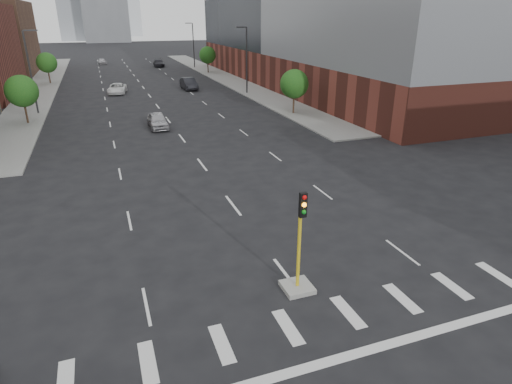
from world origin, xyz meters
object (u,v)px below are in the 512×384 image
median_traffic_signal (298,269)px  car_mid_right (189,84)px  car_near_left (158,120)px  car_distant (102,61)px  car_deep_right (159,63)px  car_far_left (117,89)px

median_traffic_signal → car_mid_right: 53.00m
median_traffic_signal → car_mid_right: size_ratio=0.84×
car_near_left → car_distant: car_near_left is taller
car_mid_right → car_deep_right: car_mid_right is taller
car_mid_right → car_far_left: (-10.51, -0.08, -0.15)m
car_near_left → car_far_left: 22.95m
car_mid_right → car_distant: car_mid_right is taller
median_traffic_signal → car_distant: 95.71m
median_traffic_signal → car_far_left: size_ratio=0.86×
median_traffic_signal → car_distant: (-5.08, 95.57, -0.31)m
median_traffic_signal → car_deep_right: median_traffic_signal is taller
median_traffic_signal → car_distant: median_traffic_signal is taller
car_distant → car_deep_right: bearing=-46.9°
median_traffic_signal → car_mid_right: (6.39, 52.62, -0.11)m
car_deep_right → car_distant: bearing=143.9°
car_near_left → car_mid_right: 24.20m
car_distant → median_traffic_signal: bearing=-94.7°
car_mid_right → car_distant: bearing=103.2°
car_far_left → car_deep_right: 35.17m
car_deep_right → car_distant: (-11.68, 9.54, -0.11)m
car_far_left → car_deep_right: size_ratio=0.96×
car_far_left → car_distant: 43.05m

